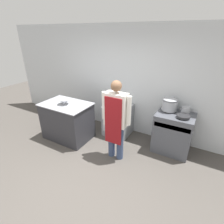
{
  "coord_description": "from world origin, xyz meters",
  "views": [
    {
      "loc": [
        1.76,
        -1.75,
        2.51
      ],
      "look_at": [
        0.1,
        1.21,
        0.94
      ],
      "focal_mm": 28.0,
      "sensor_mm": 36.0,
      "label": 1
    }
  ],
  "objects_px": {
    "stove": "(173,133)",
    "sauce_pot": "(185,110)",
    "mixing_bowl": "(64,102)",
    "stock_pot": "(170,104)",
    "person_cook": "(116,117)",
    "fridge_unit": "(118,120)",
    "saute_pan": "(183,116)"
  },
  "relations": [
    {
      "from": "stove",
      "to": "sauce_pot",
      "type": "xyz_separation_m",
      "value": [
        0.16,
        0.11,
        0.54
      ]
    },
    {
      "from": "mixing_bowl",
      "to": "stock_pot",
      "type": "height_order",
      "value": "stock_pot"
    },
    {
      "from": "person_cook",
      "to": "stock_pot",
      "type": "height_order",
      "value": "person_cook"
    },
    {
      "from": "fridge_unit",
      "to": "stock_pot",
      "type": "height_order",
      "value": "stock_pot"
    },
    {
      "from": "person_cook",
      "to": "sauce_pot",
      "type": "distance_m",
      "value": 1.5
    },
    {
      "from": "person_cook",
      "to": "sauce_pot",
      "type": "xyz_separation_m",
      "value": [
        1.15,
        0.96,
        0.03
      ]
    },
    {
      "from": "stove",
      "to": "person_cook",
      "type": "bearing_deg",
      "value": -139.42
    },
    {
      "from": "fridge_unit",
      "to": "sauce_pot",
      "type": "height_order",
      "value": "sauce_pot"
    },
    {
      "from": "fridge_unit",
      "to": "sauce_pot",
      "type": "relative_size",
      "value": 4.74
    },
    {
      "from": "saute_pan",
      "to": "sauce_pot",
      "type": "relative_size",
      "value": 1.55
    },
    {
      "from": "saute_pan",
      "to": "stove",
      "type": "bearing_deg",
      "value": 145.26
    },
    {
      "from": "fridge_unit",
      "to": "person_cook",
      "type": "relative_size",
      "value": 0.47
    },
    {
      "from": "stock_pot",
      "to": "sauce_pot",
      "type": "bearing_deg",
      "value": 0.0
    },
    {
      "from": "fridge_unit",
      "to": "sauce_pot",
      "type": "xyz_separation_m",
      "value": [
        1.56,
        0.08,
        0.59
      ]
    },
    {
      "from": "person_cook",
      "to": "stock_pot",
      "type": "distance_m",
      "value": 1.27
    },
    {
      "from": "stock_pot",
      "to": "saute_pan",
      "type": "height_order",
      "value": "stock_pot"
    },
    {
      "from": "stock_pot",
      "to": "sauce_pot",
      "type": "distance_m",
      "value": 0.34
    },
    {
      "from": "person_cook",
      "to": "stock_pot",
      "type": "relative_size",
      "value": 5.2
    },
    {
      "from": "fridge_unit",
      "to": "mixing_bowl",
      "type": "height_order",
      "value": "mixing_bowl"
    },
    {
      "from": "person_cook",
      "to": "mixing_bowl",
      "type": "distance_m",
      "value": 1.43
    },
    {
      "from": "stove",
      "to": "stock_pot",
      "type": "bearing_deg",
      "value": 147.83
    },
    {
      "from": "mixing_bowl",
      "to": "stock_pot",
      "type": "relative_size",
      "value": 0.81
    },
    {
      "from": "person_cook",
      "to": "saute_pan",
      "type": "bearing_deg",
      "value": 32.81
    },
    {
      "from": "stove",
      "to": "saute_pan",
      "type": "xyz_separation_m",
      "value": [
        0.16,
        -0.11,
        0.49
      ]
    },
    {
      "from": "fridge_unit",
      "to": "mixing_bowl",
      "type": "relative_size",
      "value": 3.05
    },
    {
      "from": "fridge_unit",
      "to": "saute_pan",
      "type": "relative_size",
      "value": 3.06
    },
    {
      "from": "fridge_unit",
      "to": "person_cook",
      "type": "xyz_separation_m",
      "value": [
        0.41,
        -0.89,
        0.57
      ]
    },
    {
      "from": "stove",
      "to": "person_cook",
      "type": "height_order",
      "value": "person_cook"
    },
    {
      "from": "stock_pot",
      "to": "saute_pan",
      "type": "bearing_deg",
      "value": -33.4
    },
    {
      "from": "mixing_bowl",
      "to": "stock_pot",
      "type": "bearing_deg",
      "value": 21.47
    },
    {
      "from": "stock_pot",
      "to": "saute_pan",
      "type": "distance_m",
      "value": 0.42
    },
    {
      "from": "fridge_unit",
      "to": "person_cook",
      "type": "height_order",
      "value": "person_cook"
    }
  ]
}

